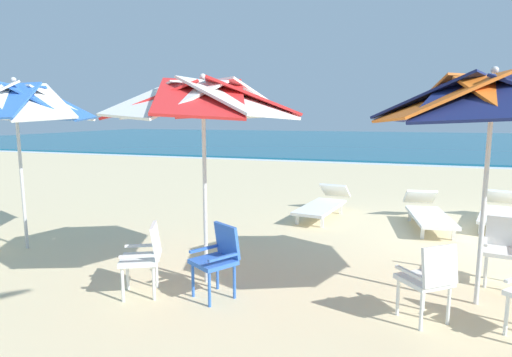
% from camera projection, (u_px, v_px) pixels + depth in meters
% --- Properties ---
extents(ground_plane, '(80.00, 80.00, 0.00)m').
position_uv_depth(ground_plane, '(500.00, 246.00, 6.97)').
color(ground_plane, beige).
extents(sea, '(80.00, 36.00, 0.10)m').
position_uv_depth(sea, '(416.00, 141.00, 35.22)').
color(sea, '#19607F').
rests_on(sea, ground).
extents(surf_foam, '(80.00, 0.70, 0.01)m').
position_uv_depth(surf_foam, '(436.00, 166.00, 18.03)').
color(surf_foam, white).
rests_on(surf_foam, ground).
extents(beach_umbrella_0, '(2.52, 2.52, 2.66)m').
position_uv_depth(beach_umbrella_0, '(492.00, 100.00, 4.50)').
color(beach_umbrella_0, silver).
rests_on(beach_umbrella_0, ground).
extents(plastic_chair_1, '(0.51, 0.54, 0.87)m').
position_uv_depth(plastic_chair_1, '(503.00, 246.00, 5.36)').
color(plastic_chair_1, white).
rests_on(plastic_chair_1, ground).
extents(plastic_chair_2, '(0.63, 0.63, 0.87)m').
position_uv_depth(plastic_chair_2, '(429.00, 277.00, 4.33)').
color(plastic_chair_2, white).
rests_on(plastic_chair_2, ground).
extents(beach_umbrella_1, '(2.48, 2.48, 2.65)m').
position_uv_depth(beach_umbrella_1, '(203.00, 101.00, 5.14)').
color(beach_umbrella_1, silver).
rests_on(beach_umbrella_1, ground).
extents(plastic_chair_3, '(0.61, 0.59, 0.87)m').
position_uv_depth(plastic_chair_3, '(145.00, 255.00, 5.03)').
color(plastic_chair_3, white).
rests_on(plastic_chair_3, ground).
extents(plastic_chair_4, '(0.61, 0.62, 0.87)m').
position_uv_depth(plastic_chair_4, '(218.00, 256.00, 4.98)').
color(plastic_chair_4, blue).
rests_on(plastic_chair_4, ground).
extents(beach_umbrella_2, '(2.36, 2.36, 2.73)m').
position_uv_depth(beach_umbrella_2, '(15.00, 104.00, 6.53)').
color(beach_umbrella_2, silver).
rests_on(beach_umbrella_2, ground).
extents(sun_lounger_1, '(1.11, 2.23, 0.62)m').
position_uv_depth(sun_lounger_1, '(499.00, 212.00, 8.23)').
color(sun_lounger_1, white).
rests_on(sun_lounger_1, ground).
extents(sun_lounger_2, '(0.91, 2.21, 0.62)m').
position_uv_depth(sun_lounger_2, '(428.00, 213.00, 8.13)').
color(sun_lounger_2, white).
rests_on(sun_lounger_2, ground).
extents(sun_lounger_3, '(0.95, 2.22, 0.62)m').
position_uv_depth(sun_lounger_3, '(323.00, 204.00, 8.96)').
color(sun_lounger_3, white).
rests_on(sun_lounger_3, ground).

